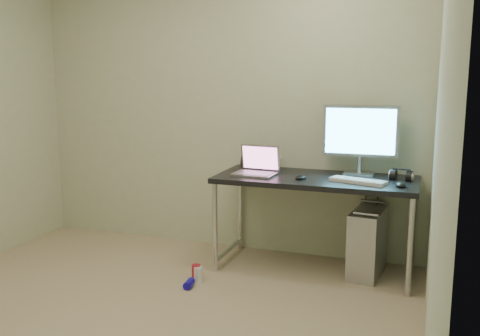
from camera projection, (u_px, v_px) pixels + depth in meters
name	position (u px, v px, depth m)	size (l,w,h in m)	color
floor	(119.00, 331.00, 3.25)	(3.50, 3.50, 0.00)	tan
wall_back	(223.00, 107.00, 4.65)	(3.50, 0.02, 2.50)	beige
wall_right	(439.00, 138.00, 2.45)	(0.02, 3.50, 2.50)	beige
desk	(316.00, 187.00, 4.14)	(1.53, 0.67, 0.75)	black
tower_computer	(368.00, 242.00, 4.12)	(0.26, 0.51, 0.55)	#ADADB1
cable_a	(365.00, 216.00, 4.34)	(0.01, 0.01, 0.70)	black
cable_b	(376.00, 220.00, 4.29)	(0.01, 0.01, 0.72)	black
can_red	(196.00, 273.00, 4.02)	(0.07, 0.07, 0.12)	#B51327
can_white	(198.00, 274.00, 3.99)	(0.06, 0.06, 0.12)	white
can_blue	(189.00, 284.00, 3.89)	(0.06, 0.06, 0.11)	#170CC3
laptop	(257.00, 168.00, 4.23)	(0.34, 0.29, 0.23)	#ACACB3
monitor	(360.00, 134.00, 4.16)	(0.59, 0.18, 0.55)	#ACACB3
keyboard	(358.00, 181.00, 3.92)	(0.41, 0.13, 0.02)	silver
mouse_right	(401.00, 184.00, 3.78)	(0.07, 0.12, 0.04)	black
mouse_left	(301.00, 176.00, 4.05)	(0.07, 0.12, 0.04)	black
headphones	(401.00, 176.00, 4.00)	(0.18, 0.11, 0.11)	black
picture_frame	(253.00, 155.00, 4.60)	(0.23, 0.03, 0.19)	black
webcam	(279.00, 159.00, 4.49)	(0.04, 0.03, 0.11)	silver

